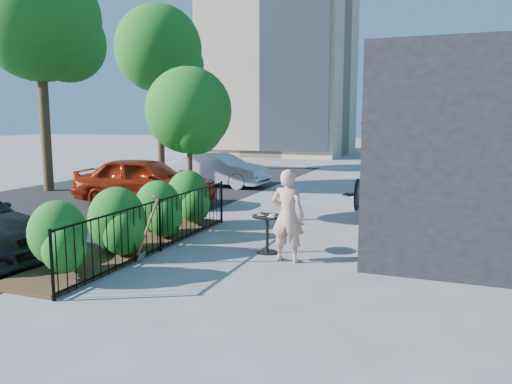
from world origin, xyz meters
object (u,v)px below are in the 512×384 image
at_px(car_silver, 219,170).
at_px(street_tree_far, 159,54).
at_px(street_tree_near, 40,27).
at_px(woman, 288,216).
at_px(cafe_table, 267,227).
at_px(patio_tree, 190,116).
at_px(shovel, 147,233).
at_px(car_red, 146,181).

bearing_deg(car_silver, street_tree_far, 53.61).
relative_size(street_tree_near, woman, 4.69).
xyz_separation_m(street_tree_far, cafe_table, (10.52, -13.30, -5.38)).
bearing_deg(woman, street_tree_far, -49.26).
xyz_separation_m(patio_tree, cafe_table, (2.82, -2.10, -2.23)).
relative_size(street_tree_near, street_tree_far, 1.00).
distance_m(street_tree_near, street_tree_far, 8.00).
height_order(street_tree_far, car_silver, street_tree_far).
height_order(street_tree_near, street_tree_far, same).
bearing_deg(woman, shovel, 26.60).
relative_size(patio_tree, woman, 2.23).
relative_size(street_tree_far, shovel, 6.12).
bearing_deg(street_tree_far, car_red, -61.39).
bearing_deg(shovel, woman, 24.76).
bearing_deg(cafe_table, shovel, -140.31).
height_order(street_tree_near, shovel, street_tree_near).
height_order(patio_tree, car_silver, patio_tree).
distance_m(street_tree_far, car_red, 11.80).
distance_m(patio_tree, shovel, 4.33).
bearing_deg(shovel, car_silver, 107.89).
bearing_deg(patio_tree, street_tree_far, 124.51).
relative_size(patio_tree, shovel, 2.91).
bearing_deg(street_tree_near, woman, -27.32).
relative_size(street_tree_far, woman, 4.69).
bearing_deg(street_tree_far, car_silver, -40.29).
bearing_deg(cafe_table, patio_tree, 143.36).
xyz_separation_m(street_tree_far, car_red, (5.08, -9.31, -5.16)).
bearing_deg(car_silver, cafe_table, -145.59).
relative_size(woman, shovel, 1.31).
xyz_separation_m(patio_tree, shovel, (0.98, -3.62, -2.17)).
height_order(patio_tree, street_tree_far, street_tree_far).
bearing_deg(cafe_table, car_red, 143.80).
bearing_deg(patio_tree, car_silver, 109.34).
xyz_separation_m(cafe_table, car_red, (-5.44, 3.98, 0.22)).
relative_size(patio_tree, cafe_table, 4.80).
xyz_separation_m(patio_tree, car_red, (-2.62, 1.89, -2.01)).
bearing_deg(car_red, street_tree_near, 68.61).
height_order(patio_tree, car_red, patio_tree).
bearing_deg(car_silver, woman, -144.21).
relative_size(street_tree_far, cafe_table, 10.08).
xyz_separation_m(street_tree_near, cafe_table, (10.52, -5.30, -5.38)).
height_order(woman, car_silver, woman).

